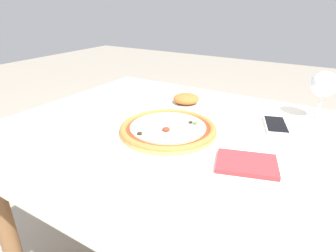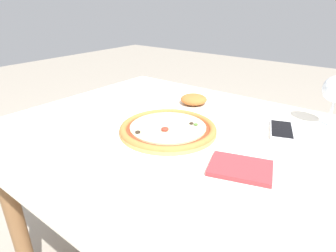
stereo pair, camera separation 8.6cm
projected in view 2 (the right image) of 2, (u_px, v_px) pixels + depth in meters
name	position (u px, v px, depth m)	size (l,w,h in m)	color
dining_table	(178.00, 158.00, 0.92)	(1.17, 0.94, 0.71)	brown
pizza_plate	(168.00, 130.00, 0.86)	(0.32, 0.32, 0.04)	white
fork	(69.00, 136.00, 0.86)	(0.06, 0.17, 0.00)	silver
cell_phone	(282.00, 130.00, 0.89)	(0.11, 0.16, 0.01)	white
side_plate	(194.00, 102.00, 1.10)	(0.18, 0.18, 0.05)	white
napkin_folded	(240.00, 168.00, 0.69)	(0.18, 0.15, 0.01)	#933338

